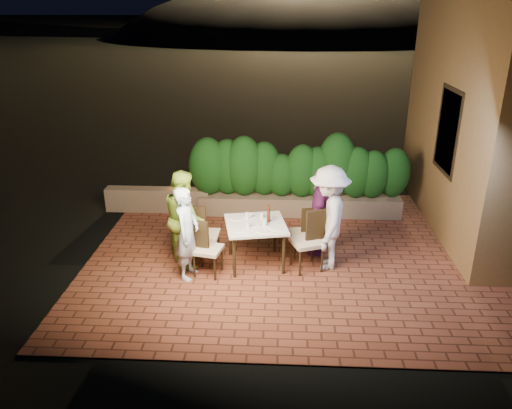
# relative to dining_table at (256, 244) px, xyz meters

# --- Properties ---
(ground) EXTENTS (400.00, 400.00, 0.00)m
(ground) POSITION_rel_dining_table_xyz_m (0.59, -0.05, -0.40)
(ground) COLOR black
(ground) RESTS_ON ground
(terrace_floor) EXTENTS (7.00, 6.00, 0.15)m
(terrace_floor) POSITION_rel_dining_table_xyz_m (0.59, 0.45, -0.45)
(terrace_floor) COLOR brown
(terrace_floor) RESTS_ON ground
(building_wall) EXTENTS (1.60, 5.00, 5.00)m
(building_wall) POSITION_rel_dining_table_xyz_m (4.19, 1.95, 2.12)
(building_wall) COLOR olive
(building_wall) RESTS_ON ground
(window_pane) EXTENTS (0.08, 1.00, 1.40)m
(window_pane) POSITION_rel_dining_table_xyz_m (3.41, 1.45, 1.62)
(window_pane) COLOR black
(window_pane) RESTS_ON building_wall
(window_frame) EXTENTS (0.06, 1.15, 1.55)m
(window_frame) POSITION_rel_dining_table_xyz_m (3.40, 1.45, 1.62)
(window_frame) COLOR black
(window_frame) RESTS_ON building_wall
(planter) EXTENTS (4.20, 0.55, 0.40)m
(planter) POSITION_rel_dining_table_xyz_m (0.79, 2.25, -0.17)
(planter) COLOR #78644C
(planter) RESTS_ON ground
(hedge) EXTENTS (4.00, 0.70, 1.10)m
(hedge) POSITION_rel_dining_table_xyz_m (0.79, 2.25, 0.57)
(hedge) COLOR #123E11
(hedge) RESTS_ON planter
(parapet) EXTENTS (2.20, 0.30, 0.50)m
(parapet) POSITION_rel_dining_table_xyz_m (-2.21, 2.25, -0.12)
(parapet) COLOR #78644C
(parapet) RESTS_ON ground
(hill) EXTENTS (52.00, 40.00, 22.00)m
(hill) POSITION_rel_dining_table_xyz_m (2.59, 59.95, -4.38)
(hill) COLOR black
(hill) RESTS_ON ground
(dining_table) EXTENTS (1.14, 1.14, 0.75)m
(dining_table) POSITION_rel_dining_table_xyz_m (0.00, 0.00, 0.00)
(dining_table) COLOR white
(dining_table) RESTS_ON ground
(plate_nw) EXTENTS (0.22, 0.22, 0.01)m
(plate_nw) POSITION_rel_dining_table_xyz_m (-0.20, -0.27, 0.38)
(plate_nw) COLOR white
(plate_nw) RESTS_ON dining_table
(plate_sw) EXTENTS (0.21, 0.21, 0.01)m
(plate_sw) POSITION_rel_dining_table_xyz_m (-0.33, 0.19, 0.38)
(plate_sw) COLOR white
(plate_sw) RESTS_ON dining_table
(plate_ne) EXTENTS (0.25, 0.25, 0.01)m
(plate_ne) POSITION_rel_dining_table_xyz_m (0.33, -0.15, 0.38)
(plate_ne) COLOR white
(plate_ne) RESTS_ON dining_table
(plate_se) EXTENTS (0.22, 0.22, 0.01)m
(plate_se) POSITION_rel_dining_table_xyz_m (0.21, 0.30, 0.38)
(plate_se) COLOR white
(plate_se) RESTS_ON dining_table
(plate_centre) EXTENTS (0.23, 0.23, 0.01)m
(plate_centre) POSITION_rel_dining_table_xyz_m (-0.03, -0.04, 0.38)
(plate_centre) COLOR white
(plate_centre) RESTS_ON dining_table
(plate_front) EXTENTS (0.21, 0.21, 0.01)m
(plate_front) POSITION_rel_dining_table_xyz_m (0.13, -0.28, 0.38)
(plate_front) COLOR white
(plate_front) RESTS_ON dining_table
(glass_nw) EXTENTS (0.07, 0.07, 0.12)m
(glass_nw) POSITION_rel_dining_table_xyz_m (-0.11, -0.19, 0.44)
(glass_nw) COLOR silver
(glass_nw) RESTS_ON dining_table
(glass_sw) EXTENTS (0.07, 0.07, 0.11)m
(glass_sw) POSITION_rel_dining_table_xyz_m (-0.16, 0.19, 0.43)
(glass_sw) COLOR silver
(glass_sw) RESTS_ON dining_table
(glass_ne) EXTENTS (0.07, 0.07, 0.12)m
(glass_ne) POSITION_rel_dining_table_xyz_m (0.15, -0.08, 0.44)
(glass_ne) COLOR silver
(glass_ne) RESTS_ON dining_table
(glass_se) EXTENTS (0.07, 0.07, 0.11)m
(glass_se) POSITION_rel_dining_table_xyz_m (0.09, 0.21, 0.43)
(glass_se) COLOR silver
(glass_se) RESTS_ON dining_table
(beer_bottle) EXTENTS (0.06, 0.06, 0.30)m
(beer_bottle) POSITION_rel_dining_table_xyz_m (0.21, 0.08, 0.52)
(beer_bottle) COLOR #481A0C
(beer_bottle) RESTS_ON dining_table
(bowl) EXTENTS (0.19, 0.19, 0.04)m
(bowl) POSITION_rel_dining_table_xyz_m (-0.14, 0.28, 0.39)
(bowl) COLOR white
(bowl) RESTS_ON dining_table
(chair_left_front) EXTENTS (0.51, 0.51, 0.93)m
(chair_left_front) POSITION_rel_dining_table_xyz_m (-0.76, -0.38, 0.09)
(chair_left_front) COLOR black
(chair_left_front) RESTS_ON ground
(chair_left_back) EXTENTS (0.48, 0.48, 0.99)m
(chair_left_back) POSITION_rel_dining_table_xyz_m (-0.87, 0.12, 0.12)
(chair_left_back) COLOR black
(chair_left_back) RESTS_ON ground
(chair_right_front) EXTENTS (0.62, 0.62, 1.03)m
(chair_right_front) POSITION_rel_dining_table_xyz_m (0.85, -0.12, 0.14)
(chair_right_front) COLOR black
(chair_right_front) RESTS_ON ground
(chair_right_back) EXTENTS (0.48, 0.48, 0.87)m
(chair_right_back) POSITION_rel_dining_table_xyz_m (0.79, 0.38, 0.06)
(chair_right_back) COLOR black
(chair_right_back) RESTS_ON ground
(diner_blue) EXTENTS (0.46, 0.61, 1.53)m
(diner_blue) POSITION_rel_dining_table_xyz_m (-1.06, -0.46, 0.39)
(diner_blue) COLOR #C5E2FE
(diner_blue) RESTS_ON ground
(diner_green) EXTENTS (0.91, 0.99, 1.64)m
(diner_green) POSITION_rel_dining_table_xyz_m (-1.19, 0.03, 0.45)
(diner_green) COLOR #97C73E
(diner_green) RESTS_ON ground
(diner_white) EXTENTS (0.79, 1.21, 1.76)m
(diner_white) POSITION_rel_dining_table_xyz_m (1.19, -0.02, 0.51)
(diner_white) COLOR silver
(diner_white) RESTS_ON ground
(diner_purple) EXTENTS (0.54, 0.97, 1.56)m
(diner_purple) POSITION_rel_dining_table_xyz_m (1.09, 0.48, 0.41)
(diner_purple) COLOR #692367
(diner_purple) RESTS_ON ground
(parapet_lamp) EXTENTS (0.10, 0.10, 0.14)m
(parapet_lamp) POSITION_rel_dining_table_xyz_m (-1.78, 2.25, 0.20)
(parapet_lamp) COLOR orange
(parapet_lamp) RESTS_ON parapet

